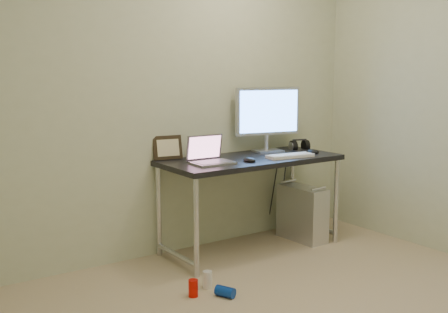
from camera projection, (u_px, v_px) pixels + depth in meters
wall_back at (171, 94)px, 4.32m from camera, size 3.50×0.02×2.50m
desk at (251, 168)px, 4.45m from camera, size 1.45×0.63×0.75m
tower_computer at (302, 213)px, 4.76m from camera, size 0.21×0.45×0.49m
cable_a at (274, 188)px, 4.97m from camera, size 0.01×0.16×0.69m
cable_b at (283, 189)px, 5.00m from camera, size 0.02×0.11×0.71m
can_red at (193, 288)px, 3.60m from camera, size 0.07×0.07×0.11m
can_white at (207, 280)px, 3.74m from camera, size 0.08×0.08×0.12m
can_blue at (225, 292)px, 3.59m from camera, size 0.11×0.14×0.07m
laptop at (209, 157)px, 4.17m from camera, size 0.31×0.25×0.21m
monitor at (268, 114)px, 4.69m from camera, size 0.57×0.21×0.54m
keyboard at (290, 156)px, 4.45m from camera, size 0.40×0.17×0.02m
mouse_right at (313, 150)px, 4.67m from camera, size 0.09×0.13×0.04m
mouse_left at (249, 159)px, 4.24m from camera, size 0.08×0.12×0.04m
headphones at (299, 146)px, 4.88m from camera, size 0.18×0.11×0.11m
picture_frame at (167, 148)px, 4.33m from camera, size 0.24×0.10×0.19m
webcam at (192, 146)px, 4.42m from camera, size 0.04×0.03×0.13m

